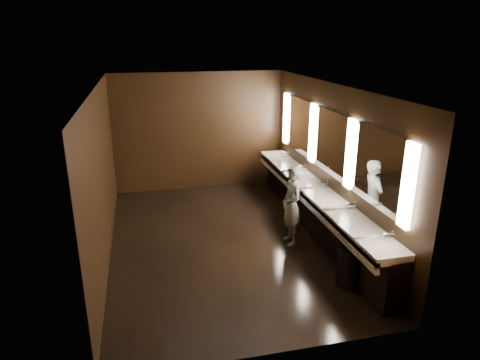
# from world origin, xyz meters

# --- Properties ---
(floor) EXTENTS (6.00, 6.00, 0.00)m
(floor) POSITION_xyz_m (0.00, 0.00, 0.00)
(floor) COLOR black
(floor) RESTS_ON ground
(ceiling) EXTENTS (4.00, 6.00, 0.02)m
(ceiling) POSITION_xyz_m (0.00, 0.00, 2.80)
(ceiling) COLOR #2D2D2B
(ceiling) RESTS_ON wall_back
(wall_back) EXTENTS (4.00, 0.02, 2.80)m
(wall_back) POSITION_xyz_m (0.00, 3.00, 1.40)
(wall_back) COLOR black
(wall_back) RESTS_ON floor
(wall_front) EXTENTS (4.00, 0.02, 2.80)m
(wall_front) POSITION_xyz_m (0.00, -3.00, 1.40)
(wall_front) COLOR black
(wall_front) RESTS_ON floor
(wall_left) EXTENTS (0.02, 6.00, 2.80)m
(wall_left) POSITION_xyz_m (-2.00, 0.00, 1.40)
(wall_left) COLOR black
(wall_left) RESTS_ON floor
(wall_right) EXTENTS (0.02, 6.00, 2.80)m
(wall_right) POSITION_xyz_m (2.00, 0.00, 1.40)
(wall_right) COLOR black
(wall_right) RESTS_ON floor
(sink_counter) EXTENTS (0.55, 5.40, 1.01)m
(sink_counter) POSITION_xyz_m (1.79, 0.00, 0.50)
(sink_counter) COLOR black
(sink_counter) RESTS_ON floor
(mirror_band) EXTENTS (0.06, 5.03, 1.15)m
(mirror_band) POSITION_xyz_m (1.98, -0.00, 1.75)
(mirror_band) COLOR white
(mirror_band) RESTS_ON wall_right
(person) EXTENTS (0.35, 0.53, 1.45)m
(person) POSITION_xyz_m (1.17, -0.32, 0.73)
(person) COLOR #7B9BB8
(person) RESTS_ON floor
(trash_bin) EXTENTS (0.50, 0.50, 0.61)m
(trash_bin) POSITION_xyz_m (1.58, -1.83, 0.31)
(trash_bin) COLOR black
(trash_bin) RESTS_ON floor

